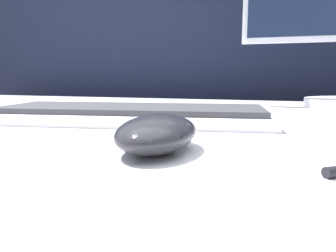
% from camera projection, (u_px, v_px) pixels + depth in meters
% --- Properties ---
extents(partition_panel, '(5.00, 0.03, 1.15)m').
position_uv_depth(partition_panel, '(244.00, 139.00, 1.08)').
color(partition_panel, black).
rests_on(partition_panel, ground_plane).
extents(computer_mouse_near, '(0.07, 0.11, 0.03)m').
position_uv_depth(computer_mouse_near, '(157.00, 133.00, 0.30)').
color(computer_mouse_near, '#232328').
rests_on(computer_mouse_near, desk).
extents(keyboard, '(0.42, 0.20, 0.02)m').
position_uv_depth(keyboard, '(132.00, 114.00, 0.49)').
color(keyboard, silver).
rests_on(keyboard, desk).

